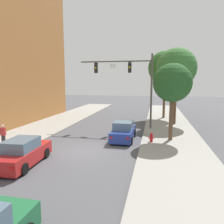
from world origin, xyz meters
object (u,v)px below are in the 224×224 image
Objects in this scene: street_tree_second at (176,68)px; traffic_signal_mast at (130,77)px; fire_hydrant at (151,137)px; street_tree_third at (165,68)px; street_tree_nearest at (172,83)px; pedestrian_sidewalk_left_walker at (3,134)px; car_following_red at (23,153)px; car_lead_blue at (123,131)px.

traffic_signal_mast is at bearing -148.21° from street_tree_second.
fire_hydrant is at bearing -65.43° from traffic_signal_mast.
fire_hydrant is 0.08× the size of street_tree_third.
pedestrian_sidewalk_left_walker is at bearing -160.15° from street_tree_nearest.
street_tree_second is 0.97× the size of street_tree_third.
fire_hydrant is 4.65m from street_tree_nearest.
fire_hydrant is (7.36, 6.02, -0.22)m from car_following_red.
street_tree_third reaches higher than car_following_red.
street_tree_second is (0.86, 7.11, 1.58)m from street_tree_nearest.
traffic_signal_mast is 6.42m from car_lead_blue.
car_following_red is 0.69× the size of street_tree_nearest.
street_tree_third reaches higher than pedestrian_sidewalk_left_walker.
fire_hydrant is 13.70m from street_tree_third.
street_tree_nearest reaches higher than pedestrian_sidewalk_left_walker.
traffic_signal_mast is at bearing 45.86° from pedestrian_sidewalk_left_walker.
traffic_signal_mast is 5.73m from street_tree_nearest.
street_tree_third is at bearing 83.73° from fire_hydrant.
pedestrian_sidewalk_left_walker is 2.28× the size of fire_hydrant.
traffic_signal_mast is 10.42× the size of fire_hydrant.
traffic_signal_mast is 12.71m from pedestrian_sidewalk_left_walker.
street_tree_third is (-0.19, 11.21, 1.84)m from street_tree_nearest.
street_tree_nearest is 11.37m from street_tree_third.
street_tree_nearest is (8.89, 6.98, 4.06)m from car_following_red.
street_tree_second is (9.75, 14.10, 5.64)m from car_following_red.
car_lead_blue is 0.98× the size of car_following_red.
pedestrian_sidewalk_left_walker is at bearing -138.61° from street_tree_second.
street_tree_nearest is (3.88, -4.17, -0.60)m from traffic_signal_mast.
traffic_signal_mast is at bearing -117.65° from street_tree_third.
pedestrian_sidewalk_left_walker is (-3.32, 2.58, 0.34)m from car_following_red.
street_tree_nearest reaches higher than car_following_red.
street_tree_nearest is 7.34m from street_tree_second.
traffic_signal_mast reaches higher than car_following_red.
street_tree_third is (3.70, 11.45, 5.91)m from car_lead_blue.
car_lead_blue is 0.68× the size of street_tree_nearest.
car_lead_blue is 5.63m from street_tree_nearest.
car_lead_blue is 13.40m from street_tree_third.
traffic_signal_mast is at bearing 114.57° from fire_hydrant.
car_lead_blue reaches higher than fire_hydrant.
street_tree_nearest reaches higher than car_lead_blue.
street_tree_second is at bearing 31.79° from traffic_signal_mast.
car_following_red is (-5.00, -6.75, 0.00)m from car_lead_blue.
street_tree_nearest is at bearing -47.11° from traffic_signal_mast.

